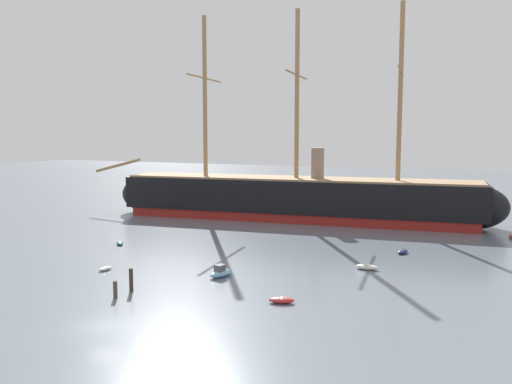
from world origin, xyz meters
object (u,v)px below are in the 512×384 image
Objects in this scene: mooring_piling_left_pair at (131,280)px; dinghy_mid_left at (120,243)px; sailboat_distant_centre at (331,214)px; dinghy_mid_right at (367,267)px; motorboat_near_centre at (221,272)px; mooring_piling_nearest at (115,290)px; dinghy_foreground_left at (105,269)px; dinghy_alongside_stern at (403,252)px; dinghy_foreground_right at (281,300)px; tall_ship at (296,198)px.

dinghy_mid_left is at bearing 131.64° from mooring_piling_left_pair.
sailboat_distant_centre is at bearing 85.32° from mooring_piling_left_pair.
motorboat_near_centre is at bearing -145.35° from dinghy_mid_right.
mooring_piling_nearest is (15.07, -19.34, 0.57)m from dinghy_mid_left.
mooring_piling_left_pair is (-4.41, -53.80, 0.72)m from sailboat_distant_centre.
motorboat_near_centre is 45.47m from sailboat_distant_centre.
mooring_piling_nearest is (7.62, -7.54, 0.60)m from dinghy_foreground_left.
motorboat_near_centre is 10.02m from mooring_piling_left_pair.
motorboat_near_centre is 1.35× the size of dinghy_mid_right.
dinghy_foreground_left is at bearing -103.93° from sailboat_distant_centre.
sailboat_distant_centre is at bearing 76.07° from dinghy_foreground_left.
dinghy_alongside_stern is at bearing 50.31° from motorboat_near_centre.
dinghy_mid_left is 34.35m from dinghy_mid_right.
dinghy_foreground_left is 0.83× the size of mooring_piling_left_pair.
dinghy_mid_right is 1.58× the size of mooring_piling_nearest.
dinghy_alongside_stern is at bearing 54.30° from mooring_piling_nearest.
motorboat_near_centre is at bearing -22.76° from dinghy_mid_left.
motorboat_near_centre is (-9.29, 5.63, 0.20)m from dinghy_foreground_right.
dinghy_mid_right is (4.44, 15.12, 0.03)m from dinghy_foreground_right.
mooring_piling_nearest reaches higher than dinghy_mid_left.
mooring_piling_left_pair is (0.03, 2.35, 0.33)m from mooring_piling_nearest.
dinghy_foreground_left is 0.74× the size of dinghy_foreground_right.
dinghy_mid_right is at bearing -103.46° from dinghy_alongside_stern.
motorboat_near_centre is (13.15, 3.16, 0.27)m from dinghy_foreground_left.
sailboat_distant_centre is 56.33m from mooring_piling_nearest.
motorboat_near_centre is at bearing 13.51° from dinghy_foreground_left.
mooring_piling_nearest is (0.12, -49.51, -3.18)m from tall_ship.
sailboat_distant_centre is (-17.20, 26.05, 0.15)m from dinghy_alongside_stern.
tall_ship reaches higher than dinghy_mid_right.
dinghy_alongside_stern is (21.75, -19.40, -3.73)m from tall_ship.
mooring_piling_nearest is at bearing -89.87° from tall_ship.
mooring_piling_nearest is at bearing -133.65° from dinghy_mid_right.
mooring_piling_nearest is (-4.44, -56.16, 0.39)m from sailboat_distant_centre.
dinghy_mid_right is 38.90m from sailboat_distant_centre.
dinghy_foreground_left is 0.74× the size of dinghy_mid_right.
dinghy_mid_left reaches higher than dinghy_foreground_left.
dinghy_mid_right is at bearing 1.42° from dinghy_mid_left.
dinghy_foreground_right is 0.51× the size of sailboat_distant_centre.
dinghy_foreground_right is 1.56× the size of mooring_piling_nearest.
mooring_piling_left_pair is at bearing -48.36° from dinghy_mid_left.
dinghy_mid_right is at bearing -56.54° from tall_ship.
dinghy_mid_right reaches higher than dinghy_alongside_stern.
dinghy_foreground_left is 0.78× the size of dinghy_alongside_stern.
dinghy_alongside_stern is at bearing -56.56° from sailboat_distant_centre.
motorboat_near_centre is at bearing 62.67° from mooring_piling_nearest.
dinghy_foreground_right is 10.87m from motorboat_near_centre.
motorboat_near_centre is 25.22m from dinghy_alongside_stern.
dinghy_foreground_left is (-7.50, -41.97, -3.78)m from tall_ship.
dinghy_mid_left is 38.26m from dinghy_alongside_stern.
dinghy_foreground_right is at bearing 10.41° from mooring_piling_left_pair.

